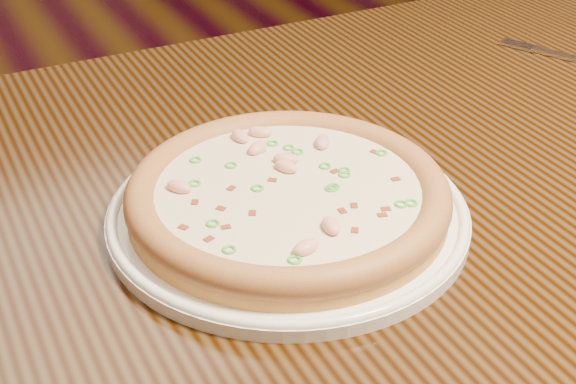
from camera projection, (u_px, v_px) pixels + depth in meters
name	position (u px, v px, depth m)	size (l,w,h in m)	color
hero_table	(366.00, 244.00, 0.86)	(1.20, 0.80, 0.75)	black
plate	(288.00, 212.00, 0.72)	(0.33, 0.33, 0.02)	white
pizza	(288.00, 195.00, 0.71)	(0.29, 0.29, 0.03)	#C3833C
fork	(569.00, 57.00, 1.04)	(0.09, 0.17, 0.00)	silver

